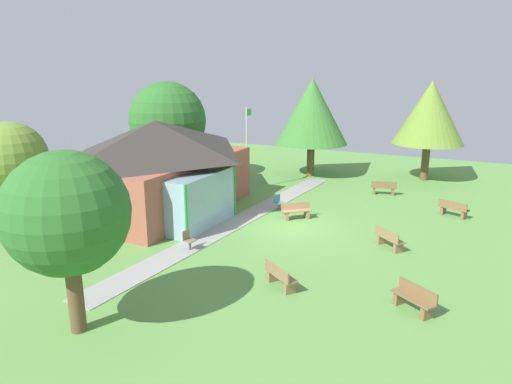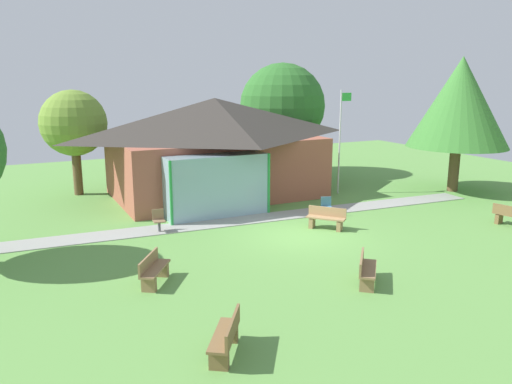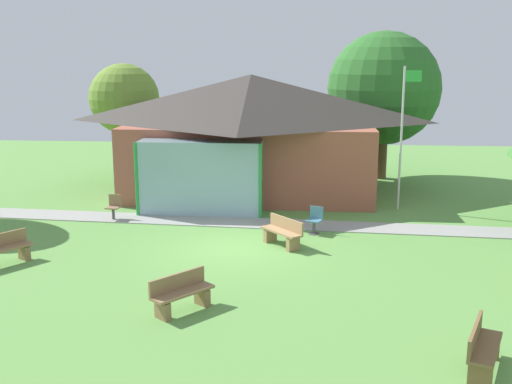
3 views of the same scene
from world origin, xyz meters
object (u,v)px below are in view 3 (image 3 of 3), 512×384
bench_front_right (482,349)px  patio_chair_lawn_spare (315,221)px  tree_behind_pavilion_right (384,89)px  pavilion (249,132)px  bench_front_center (181,294)px  flagpole (403,131)px  bench_rear_near_path (283,233)px  patio_chair_west (114,208)px  tree_behind_pavilion_left (124,99)px  bench_mid_left (4,250)px

bench_front_right → patio_chair_lawn_spare: size_ratio=1.81×
tree_behind_pavilion_right → pavilion: bearing=-148.2°
bench_front_center → flagpole: bearing=-170.9°
bench_rear_near_path → flagpole: bearing=-80.4°
patio_chair_west → tree_behind_pavilion_right: size_ratio=0.13×
bench_rear_near_path → bench_front_center: bearing=117.4°
tree_behind_pavilion_left → bench_front_center: bearing=-69.5°
bench_front_right → patio_chair_west: bearing=-112.6°
pavilion → patio_chair_lawn_spare: (2.66, -5.82, -2.08)m
patio_chair_west → tree_behind_pavilion_left: 8.79m
bench_front_center → patio_chair_west: (-3.92, 7.51, 0.01)m
bench_front_center → patio_chair_lawn_spare: size_ratio=1.66×
flagpole → bench_front_center: flagpole is taller
bench_mid_left → patio_chair_west: 5.06m
tree_behind_pavilion_right → bench_rear_near_path: bearing=-110.5°
patio_chair_lawn_spare → patio_chair_west: (-6.89, 1.12, 0.00)m
bench_mid_left → bench_rear_near_path: bearing=141.5°
bench_rear_near_path → tree_behind_pavilion_right: (4.02, 10.76, 3.69)m
patio_chair_west → tree_behind_pavilion_left: tree_behind_pavilion_left is taller
flagpole → bench_mid_left: bearing=-147.9°
flagpole → patio_chair_lawn_spare: size_ratio=6.03×
pavilion → patio_chair_west: pavilion is taller
bench_rear_near_path → bench_mid_left: bearing=66.6°
bench_front_right → patio_chair_lawn_spare: bearing=-139.2°
bench_mid_left → tree_behind_pavilion_left: tree_behind_pavilion_left is taller
pavilion → patio_chair_lawn_spare: size_ratio=12.37×
tree_behind_pavilion_right → bench_front_right: bearing=-90.4°
flagpole → bench_rear_near_path: flagpole is taller
bench_rear_near_path → patio_chair_west: size_ratio=1.66×
bench_front_right → tree_behind_pavilion_right: 18.26m
patio_chair_west → bench_front_right: bearing=140.4°
bench_rear_near_path → bench_front_right: bearing=168.0°
pavilion → patio_chair_lawn_spare: pavilion is taller
bench_mid_left → bench_front_center: size_ratio=1.04×
bench_mid_left → patio_chair_lawn_spare: bearing=148.0°
flagpole → bench_front_right: size_ratio=3.33×
pavilion → flagpole: bearing=-21.7°
pavilion → patio_chair_west: 6.66m
bench_front_center → patio_chair_west: 8.48m
bench_front_center → patio_chair_lawn_spare: patio_chair_lawn_spare is taller
patio_chair_lawn_spare → pavilion: bearing=-43.0°
bench_mid_left → bench_rear_near_path: 7.79m
bench_front_right → tree_behind_pavilion_left: bearing=-124.6°
pavilion → tree_behind_pavilion_right: bearing=31.8°
pavilion → bench_front_center: (-0.32, -12.22, -2.09)m
flagpole → bench_front_right: flagpole is taller
bench_front_right → bench_mid_left: 12.32m
bench_front_center → tree_behind_pavilion_right: size_ratio=0.22×
bench_front_right → bench_mid_left: same height
bench_mid_left → patio_chair_west: patio_chair_west is taller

